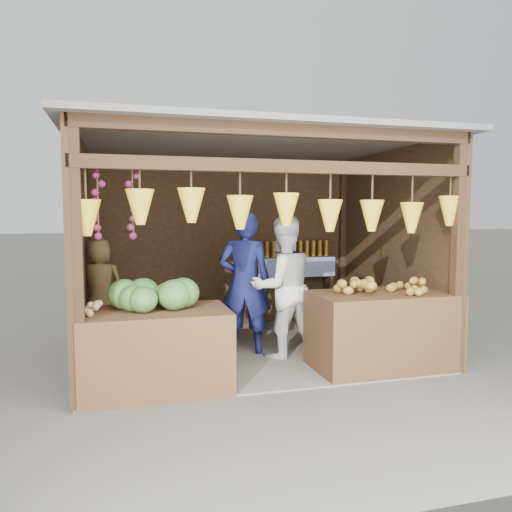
# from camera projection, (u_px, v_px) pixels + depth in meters

# --- Properties ---
(ground) EXTENTS (80.00, 80.00, 0.00)m
(ground) POSITION_uv_depth(u_px,v_px,m) (250.00, 351.00, 6.35)
(ground) COLOR #514F49
(ground) RESTS_ON ground
(stall_structure) EXTENTS (4.30, 3.30, 2.66)m
(stall_structure) POSITION_uv_depth(u_px,v_px,m) (248.00, 220.00, 6.16)
(stall_structure) COLOR slate
(stall_structure) RESTS_ON ground
(back_shelf) EXTENTS (1.25, 0.32, 1.32)m
(back_shelf) POSITION_uv_depth(u_px,v_px,m) (294.00, 270.00, 7.79)
(back_shelf) COLOR #382314
(back_shelf) RESTS_ON ground
(counter_left) EXTENTS (1.44, 0.85, 0.80)m
(counter_left) POSITION_uv_depth(u_px,v_px,m) (156.00, 350.00, 4.94)
(counter_left) COLOR #4F301A
(counter_left) RESTS_ON ground
(counter_right) EXTENTS (1.58, 0.85, 0.87)m
(counter_right) POSITION_uv_depth(u_px,v_px,m) (382.00, 331.00, 5.62)
(counter_right) COLOR #492B18
(counter_right) RESTS_ON ground
(stool) EXTENTS (0.35, 0.35, 0.33)m
(stool) POSITION_uv_depth(u_px,v_px,m) (102.00, 344.00, 6.05)
(stool) COLOR black
(stool) RESTS_ON ground
(man_standing) EXTENTS (0.76, 0.63, 1.78)m
(man_standing) POSITION_uv_depth(u_px,v_px,m) (245.00, 283.00, 6.17)
(man_standing) COLOR #14194C
(man_standing) RESTS_ON ground
(woman_standing) EXTENTS (0.91, 0.76, 1.72)m
(woman_standing) POSITION_uv_depth(u_px,v_px,m) (282.00, 287.00, 6.04)
(woman_standing) COLOR silver
(woman_standing) RESTS_ON ground
(vendor_seated) EXTENTS (0.62, 0.49, 1.13)m
(vendor_seated) POSITION_uv_depth(u_px,v_px,m) (100.00, 285.00, 5.99)
(vendor_seated) COLOR brown
(vendor_seated) RESTS_ON stool
(melon_pile) EXTENTS (1.00, 0.50, 0.32)m
(melon_pile) POSITION_uv_depth(u_px,v_px,m) (152.00, 294.00, 4.92)
(melon_pile) COLOR #214D14
(melon_pile) RESTS_ON counter_left
(tanfruit_pile) EXTENTS (0.34, 0.40, 0.13)m
(tanfruit_pile) POSITION_uv_depth(u_px,v_px,m) (86.00, 307.00, 4.71)
(tanfruit_pile) COLOR tan
(tanfruit_pile) RESTS_ON counter_left
(mango_pile) EXTENTS (1.40, 0.64, 0.22)m
(mango_pile) POSITION_uv_depth(u_px,v_px,m) (393.00, 283.00, 5.53)
(mango_pile) COLOR #B53C18
(mango_pile) RESTS_ON counter_right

